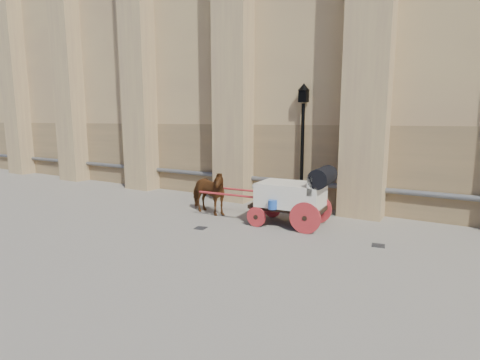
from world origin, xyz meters
The scene contains 6 objects.
ground centered at (0.00, 0.00, 0.00)m, with size 90.00×90.00×0.00m, color gray.
horse centered at (-0.58, 1.23, 0.76)m, with size 0.82×1.80×1.52m, color #5E3112.
carriage centered at (2.55, 1.40, 1.00)m, with size 4.28×1.58×1.84m.
street_lamp centered at (1.80, 3.80, 2.38)m, with size 0.42×0.42×4.45m.
drain_grate_near centered at (0.25, -0.27, 0.01)m, with size 0.32×0.32×0.01m, color black.
drain_grate_far centered at (5.10, 0.80, 0.01)m, with size 0.32×0.32×0.01m, color black.
Camera 1 is at (6.76, -8.90, 3.19)m, focal length 28.00 mm.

